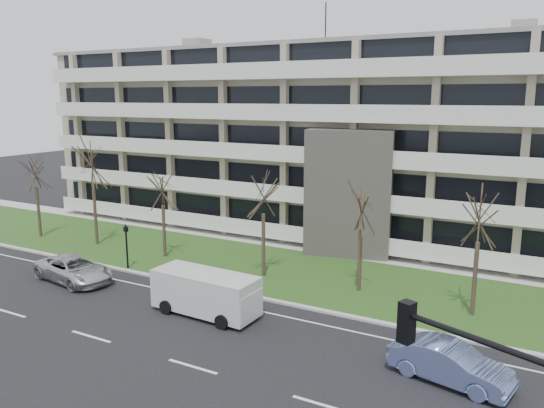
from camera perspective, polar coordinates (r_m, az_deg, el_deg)
The scene contains 16 objects.
ground at distance 23.74m, azimuth -8.53°, elevation -16.91°, with size 160.00×160.00×0.00m, color black.
grass_verge at distance 34.08m, azimuth 4.80°, elevation -7.74°, with size 90.00×10.00×0.06m, color #234B19.
curb at distance 29.85m, azimuth 0.87°, elevation -10.51°, with size 90.00×0.35×0.12m, color #B2B2AD.
sidewalk at distance 38.94m, azimuth 8.08°, elevation -5.33°, with size 90.00×2.00×0.08m, color #B2B2AD.
lane_edge_line at distance 28.65m, azimuth -0.55°, elevation -11.60°, with size 90.00×0.12×0.01m, color white.
apartment_building at distance 43.91m, azimuth 11.49°, elevation 6.55°, with size 60.50×15.10×18.75m.
silver_pickup at distance 35.16m, azimuth -20.54°, elevation -6.57°, with size 2.58×5.59×1.55m, color silver.
blue_sedan at distance 23.20m, azimuth 18.60°, elevation -15.93°, with size 1.68×4.83×1.59m, color #788CD1.
white_van at distance 28.17m, azimuth -7.04°, elevation -9.17°, with size 5.87×2.58×2.24m.
pedestrian_signal at distance 36.17m, azimuth -15.39°, elevation -3.85°, with size 0.34×0.31×3.02m.
tree_0 at distance 46.16m, azimuth -24.17°, elevation 3.64°, with size 3.69×3.69×7.37m.
tree_1 at distance 42.01m, azimuth -18.84°, elevation 4.58°, with size 4.25×4.25×8.51m.
tree_2 at distance 37.58m, azimuth -11.74°, elevation 2.00°, with size 3.34×3.34×6.69m.
tree_3 at distance 32.65m, azimuth -0.95°, elevation 1.66°, with size 3.64×3.64×7.28m.
tree_4 at distance 30.58m, azimuth 9.61°, elevation -0.11°, with size 3.33×3.33×6.66m.
tree_5 at distance 28.56m, azimuth 21.47°, elevation -0.87°, with size 3.55×3.55×7.10m.
Camera 1 is at (12.79, -16.53, 11.26)m, focal length 35.00 mm.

